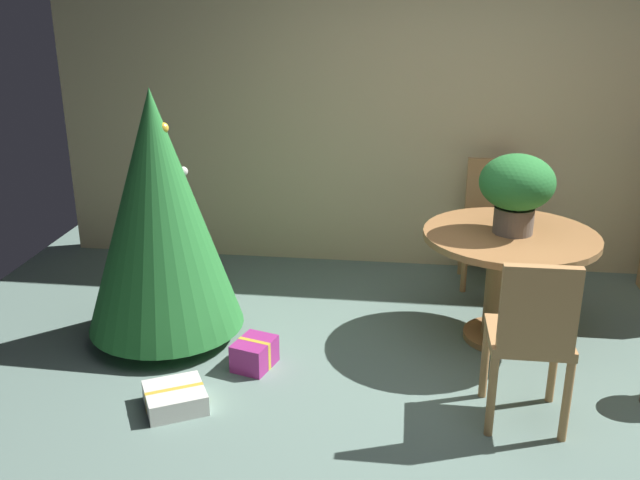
% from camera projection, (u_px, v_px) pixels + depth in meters
% --- Properties ---
extents(ground_plane, '(6.60, 6.60, 0.00)m').
position_uv_depth(ground_plane, '(436.00, 413.00, 3.76)').
color(ground_plane, slate).
extents(back_wall_panel, '(6.00, 0.10, 2.60)m').
position_uv_depth(back_wall_panel, '(438.00, 103.00, 5.36)').
color(back_wall_panel, beige).
rests_on(back_wall_panel, ground_plane).
extents(round_dining_table, '(1.07, 1.07, 0.72)m').
position_uv_depth(round_dining_table, '(508.00, 268.00, 4.39)').
color(round_dining_table, '#9E6B3D').
rests_on(round_dining_table, ground_plane).
extents(flower_vase, '(0.45, 0.45, 0.49)m').
position_uv_depth(flower_vase, '(517.00, 187.00, 4.22)').
color(flower_vase, '#665B51').
rests_on(flower_vase, round_dining_table).
extents(wooden_chair_near, '(0.41, 0.40, 0.93)m').
position_uv_depth(wooden_chair_near, '(532.00, 334.00, 3.48)').
color(wooden_chair_near, '#B27F4C').
rests_on(wooden_chair_near, ground_plane).
extents(wooden_chair_far, '(0.45, 0.39, 0.93)m').
position_uv_depth(wooden_chair_far, '(493.00, 215.00, 5.27)').
color(wooden_chair_far, '#B27F4C').
rests_on(wooden_chair_far, ground_plane).
extents(holiday_tree, '(0.98, 0.98, 1.60)m').
position_uv_depth(holiday_tree, '(159.00, 212.00, 4.29)').
color(holiday_tree, brown).
rests_on(holiday_tree, ground_plane).
extents(gift_box_purple, '(0.27, 0.30, 0.17)m').
position_uv_depth(gift_box_purple, '(255.00, 354.00, 4.19)').
color(gift_box_purple, '#9E287A').
rests_on(gift_box_purple, ground_plane).
extents(gift_box_cream, '(0.41, 0.41, 0.12)m').
position_uv_depth(gift_box_cream, '(175.00, 398.00, 3.79)').
color(gift_box_cream, silver).
rests_on(gift_box_cream, ground_plane).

